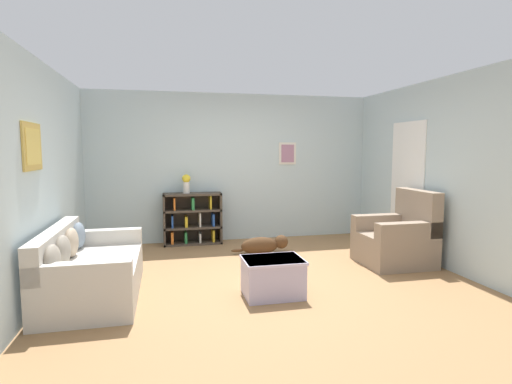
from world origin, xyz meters
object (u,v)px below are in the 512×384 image
Objects in this scene: coffee_table at (273,276)px; vase at (186,183)px; recliner_chair at (398,239)px; bookshelf at (192,219)px; dog at (264,245)px; couch at (89,271)px.

coffee_table is 2.04× the size of vase.
recliner_chair is at bearing 21.44° from coffee_table.
bookshelf is 2.80m from coffee_table.
coffee_table reaches higher than dog.
bookshelf is 1.10× the size of dog.
recliner_chair is 3.48m from vase.
bookshelf reaches higher than couch.
vase is at bearing -166.72° from bookshelf.
couch is at bearing 168.05° from coffee_table.
dog is 1.73m from vase.
vase reaches higher than dog.
vase reaches higher than couch.
vase is at bearing 146.71° from recliner_chair.
couch is 4.07m from recliner_chair.
bookshelf is at bearing 104.46° from coffee_table.
bookshelf is 1.50× the size of coffee_table.
dog is (0.34, 1.76, -0.08)m from coffee_table.
bookshelf is 3.35m from recliner_chair.
couch is 1.73× the size of bookshelf.
couch is 2.67m from vase.
coffee_table is at bearing -11.95° from couch.
couch is at bearing -119.42° from bookshelf.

